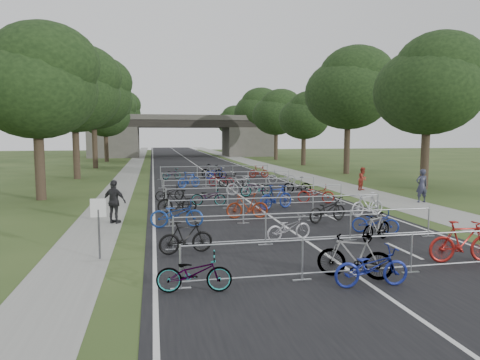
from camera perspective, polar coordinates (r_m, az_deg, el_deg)
The scene contains 59 objects.
ground at distance 11.86m, azimuth 15.42°, elevation -12.30°, with size 200.00×200.00×0.00m, color #31471E.
road at distance 60.35m, azimuth -6.59°, elevation 2.47°, with size 11.00×140.00×0.01m, color black.
sidewalk_right at distance 61.55m, azimuth 0.85°, elevation 2.58°, with size 3.00×140.00×0.01m, color gray.
sidewalk_left at distance 60.17m, azimuth -13.73°, elevation 2.33°, with size 2.00×140.00×0.01m, color gray.
lane_markings at distance 60.35m, azimuth -6.59°, elevation 2.46°, with size 0.12×140.00×0.00m, color silver.
overpass_bridge at distance 75.19m, azimuth -7.62°, elevation 5.83°, with size 31.00×8.00×7.05m.
park_sign at distance 13.33m, azimuth -18.34°, elevation -4.74°, with size 0.45×0.06×1.83m.
tree_left_0 at distance 26.82m, azimuth -25.39°, elevation 11.44°, with size 6.72×6.72×10.25m.
tree_right_0 at distance 31.91m, azimuth 24.02°, elevation 11.32°, with size 7.17×7.17×10.93m.
tree_left_1 at distance 38.61m, azimuth -21.14°, elevation 10.98°, with size 7.56×7.56×11.53m.
tree_right_1 at distance 42.33m, azimuth 14.43°, elevation 11.53°, with size 8.18×8.18×12.47m.
tree_left_2 at distance 50.52m, azimuth -18.89°, elevation 10.72°, with size 8.40×8.40×12.81m.
tree_right_2 at distance 53.23m, azimuth 8.66°, elevation 8.37°, with size 6.16×6.16×9.39m.
tree_left_3 at distance 62.31m, azimuth -17.43°, elevation 8.31°, with size 6.72×6.72×10.25m.
tree_right_3 at distance 64.66m, azimuth 4.97°, elevation 8.85°, with size 7.17×7.17×10.93m.
tree_left_4 at distance 74.29m, azimuth -16.51°, elevation 8.55°, with size 7.56×7.56×11.53m.
tree_right_4 at distance 76.28m, azimuth 2.38°, elevation 9.16°, with size 8.18×8.18×12.47m.
tree_left_5 at distance 86.28m, azimuth -15.84°, elevation 8.72°, with size 8.40×8.40×12.81m.
tree_right_5 at distance 87.89m, azimuth 0.48°, elevation 7.48°, with size 6.16×6.16×9.39m.
tree_left_6 at distance 98.17m, azimuth -15.29°, elevation 7.43°, with size 6.72×6.72×10.25m.
tree_right_6 at distance 99.68m, azimuth -0.97°, elevation 7.86°, with size 7.17×7.17×10.93m.
barrier_row_0 at distance 11.70m, azimuth 15.50°, elevation -9.77°, with size 9.70×0.08×1.10m.
barrier_row_1 at distance 14.90m, azimuth 9.17°, elevation -6.23°, with size 9.70×0.08×1.10m.
barrier_row_2 at distance 18.25m, azimuth 5.17°, elevation -3.92°, with size 9.70×0.08×1.10m.
barrier_row_3 at distance 21.87m, azimuth 2.31°, elevation -2.25°, with size 9.70×0.08×1.10m.
barrier_row_4 at distance 25.74m, azimuth 0.18°, elevation -1.00°, with size 9.70×0.08×1.10m.
barrier_row_5 at distance 30.62m, azimuth -1.72°, elevation 0.12°, with size 9.70×0.08×1.10m.
barrier_row_6 at distance 36.52m, azimuth -3.33°, elevation 1.06°, with size 9.70×0.08×1.10m.
bike_0 at distance 10.29m, azimuth -6.14°, elevation -12.24°, with size 0.62×1.78×0.93m, color #A9ACB2.
bike_1 at distance 11.53m, azimuth 15.04°, elevation -9.85°, with size 0.54×1.91×1.15m, color #A9ACB2.
bike_2 at distance 11.03m, azimuth 17.11°, elevation -11.06°, with size 0.66×1.88×0.99m, color navy.
bike_3 at distance 14.01m, azimuth 27.60°, elevation -7.34°, with size 0.58×2.04×1.23m, color maroon.
bike_4 at distance 13.51m, azimuth -7.23°, elevation -7.62°, with size 0.48×1.70×1.02m, color black.
bike_5 at distance 15.10m, azimuth 6.51°, elevation -6.37°, with size 0.61×1.74×0.92m, color #A09FA6.
bike_6 at distance 15.67m, azimuth 17.73°, elevation -6.04°, with size 0.46×1.64×0.98m, color #A9ACB2.
bike_7 at distance 16.86m, azimuth 17.60°, elevation -5.35°, with size 0.59×1.70×0.89m, color navy.
bike_8 at distance 17.25m, azimuth -8.42°, elevation -4.52°, with size 0.73×2.11×1.11m, color navy.
bike_9 at distance 18.89m, azimuth 0.98°, elevation -3.51°, with size 0.53×1.87×1.12m, color maroon.
bike_10 at distance 18.54m, azimuth 11.59°, elevation -3.92°, with size 0.70×2.01×1.05m, color black.
bike_11 at distance 20.23m, azimuth 16.63°, elevation -3.16°, with size 0.52×1.83×1.10m, color #B3B4BB.
bike_12 at distance 20.32m, azimuth -8.36°, elevation -2.91°, with size 0.52×1.85×1.11m, color black.
bike_13 at distance 22.39m, azimuth -4.21°, elevation -2.25°, with size 0.63×1.81×0.95m, color #A9ACB2.
bike_14 at distance 21.36m, azimuth 4.82°, elevation -2.29°, with size 0.57×2.03×1.22m, color navy.
bike_15 at distance 23.50m, azimuth 10.08°, elevation -1.83°, with size 0.69×1.97×1.03m, color maroon.
bike_16 at distance 24.43m, azimuth -9.36°, elevation -1.68°, with size 0.60×1.72×0.90m, color black.
bike_17 at distance 25.96m, azimuth 0.30°, elevation -0.82°, with size 0.56×2.00×1.20m, color #ABADB3.
bike_18 at distance 25.62m, azimuth 2.23°, elevation -1.08°, with size 0.70×1.99×1.05m, color #A9ACB2.
bike_19 at distance 27.29m, azimuth 7.64°, elevation -0.69°, with size 0.49×1.75×1.05m, color #A9ACB2.
bike_20 at distance 30.13m, azimuth -6.83°, elevation 0.02°, with size 0.53×1.88×1.13m, color navy.
bike_21 at distance 30.84m, azimuth -2.51°, elevation 0.04°, with size 0.64×1.83×0.96m, color maroon.
bike_22 at distance 29.82m, azimuth -1.18°, elevation -0.08°, with size 0.49×1.75×1.05m, color black.
bike_23 at distance 32.29m, azimuth 5.60°, elevation 0.40°, with size 0.72×2.08×1.09m, color #94959B.
bike_24 at distance 36.19m, azimuth -9.11°, elevation 0.80°, with size 0.59×1.70×0.89m, color #A9ACB2.
bike_25 at distance 36.70m, azimuth -3.75°, elevation 1.17°, with size 0.56×2.00×1.20m, color #A9ACB2.
bike_26 at distance 36.29m, azimuth -3.25°, elevation 0.94°, with size 0.65×1.86×0.98m, color #1C2A9B.
bike_27 at distance 37.10m, azimuth 2.51°, elevation 1.11°, with size 0.49×1.75×1.05m, color maroon.
pedestrian_a at distance 25.40m, azimuth 23.06°, elevation -0.73°, with size 0.67×0.44×1.84m, color #2C2E42.
pedestrian_b at distance 29.69m, azimuth 16.07°, elevation 0.14°, with size 0.75×0.58×1.54m, color #9F3122.
pedestrian_c at distance 18.57m, azimuth -16.40°, elevation -2.82°, with size 1.07×0.45×1.83m, color #242426.
Camera 1 is at (-5.19, -10.01, 3.68)m, focal length 32.00 mm.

